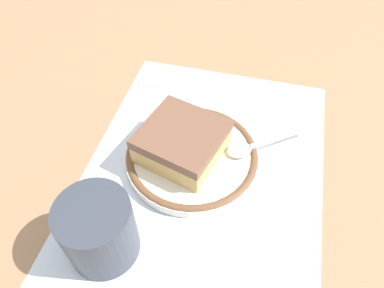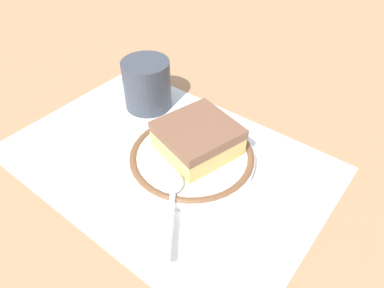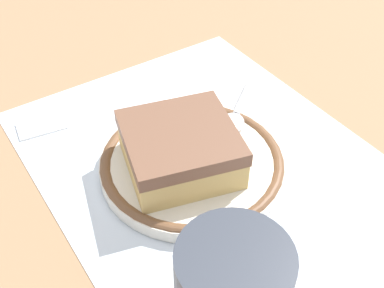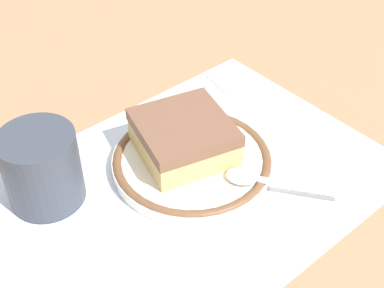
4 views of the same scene
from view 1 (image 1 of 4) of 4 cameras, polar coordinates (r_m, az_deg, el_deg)
The scene contains 8 objects.
ground_plane at distance 0.46m, azimuth 1.36°, elevation -6.19°, with size 2.40×2.40×0.00m, color #9E7551.
placemat at distance 0.46m, azimuth 1.36°, elevation -6.14°, with size 0.45×0.31×0.00m, color silver.
plate at distance 0.47m, azimuth 0.00°, elevation -1.93°, with size 0.18×0.18×0.02m.
cake_slice at distance 0.46m, azimuth -1.63°, elevation 0.38°, with size 0.12×0.12×0.04m.
spoon at distance 0.48m, azimuth 10.17°, elevation -0.15°, with size 0.09×0.11×0.01m.
cup at distance 0.40m, azimuth -14.56°, elevation -13.60°, with size 0.08×0.08×0.08m.
napkin at distance 0.54m, azimuth 12.23°, elevation 4.15°, with size 0.14×0.11×0.00m, color white.
sugar_packet at distance 0.60m, azimuth -5.86°, elevation 10.20°, with size 0.05×0.03×0.01m, color white.
Camera 1 is at (-0.25, -0.05, 0.38)m, focal length 33.28 mm.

